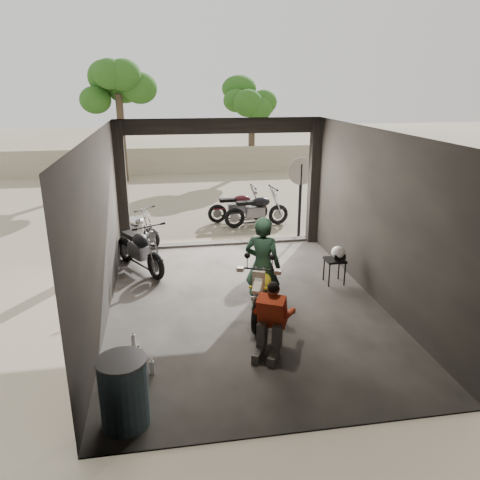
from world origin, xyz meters
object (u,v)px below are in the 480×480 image
object	(u,v)px
helmet	(338,253)
main_bike	(263,287)
oil_drum	(124,393)
mechanic	(270,322)
sign_post	(301,185)
left_bike	(139,246)
stool	(335,262)
outside_bike_a	(134,225)
outside_bike_b	(238,204)
rider	(263,266)
outside_bike_c	(257,207)

from	to	relation	value
helmet	main_bike	bearing A→B (deg)	-151.30
main_bike	oil_drum	distance (m)	3.37
mechanic	sign_post	world-z (taller)	sign_post
left_bike	oil_drum	world-z (taller)	left_bike
stool	outside_bike_a	bearing A→B (deg)	142.12
outside_bike_b	stool	xyz separation A→B (m)	(1.22, -4.90, -0.07)
mechanic	sign_post	bearing A→B (deg)	97.32
main_bike	rider	xyz separation A→B (m)	(0.01, 0.15, 0.34)
outside_bike_b	stool	bearing A→B (deg)	-168.26
oil_drum	main_bike	bearing A→B (deg)	48.21
left_bike	oil_drum	size ratio (longest dim) A/B	1.90
helmet	rider	bearing A→B (deg)	-154.56
outside_bike_a	helmet	xyz separation A→B (m)	(4.28, -3.26, 0.16)
outside_bike_c	rider	size ratio (longest dim) A/B	0.93
helmet	sign_post	size ratio (longest dim) A/B	0.14
outside_bike_b	mechanic	size ratio (longest dim) A/B	1.45
outside_bike_b	outside_bike_c	size ratio (longest dim) A/B	0.95
outside_bike_a	rider	xyz separation A→B (m)	(2.47, -4.27, 0.38)
rider	oil_drum	size ratio (longest dim) A/B	1.99
mechanic	rider	bearing A→B (deg)	110.50
left_bike	outside_bike_b	xyz separation A→B (m)	(2.78, 3.47, -0.04)
rider	outside_bike_a	bearing A→B (deg)	-30.27
left_bike	helmet	bearing A→B (deg)	-49.86
outside_bike_c	rider	xyz separation A→B (m)	(-0.98, -5.34, 0.33)
outside_bike_a	outside_bike_b	xyz separation A→B (m)	(2.99, 1.62, 0.02)
left_bike	oil_drum	distance (m)	5.08
outside_bike_b	rider	xyz separation A→B (m)	(-0.52, -5.89, 0.36)
rider	oil_drum	distance (m)	3.52
rider	stool	world-z (taller)	rider
oil_drum	outside_bike_a	bearing A→B (deg)	91.76
helmet	oil_drum	distance (m)	5.48
main_bike	outside_bike_b	xyz separation A→B (m)	(0.53, 6.04, -0.02)
mechanic	stool	distance (m)	3.08
outside_bike_b	mechanic	xyz separation A→B (m)	(-0.71, -7.30, 0.01)
outside_bike_a	stool	distance (m)	5.34
outside_bike_b	oil_drum	size ratio (longest dim) A/B	1.76
outside_bike_a	outside_bike_c	bearing A→B (deg)	-29.24
outside_bike_a	mechanic	xyz separation A→B (m)	(2.29, -5.68, 0.03)
main_bike	outside_bike_c	world-z (taller)	outside_bike_c
outside_bike_b	outside_bike_c	bearing A→B (deg)	-142.44
left_bike	mechanic	world-z (taller)	left_bike
rider	mechanic	distance (m)	1.47
outside_bike_a	outside_bike_c	world-z (taller)	outside_bike_c
rider	left_bike	bearing A→B (deg)	-17.30
rider	stool	distance (m)	2.05
oil_drum	sign_post	distance (m)	8.02
mechanic	oil_drum	xyz separation A→B (m)	(-2.07, -1.25, -0.10)
main_bike	oil_drum	bearing A→B (deg)	-110.87
left_bike	mechanic	size ratio (longest dim) A/B	1.57
outside_bike_b	oil_drum	bearing A→B (deg)	159.75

